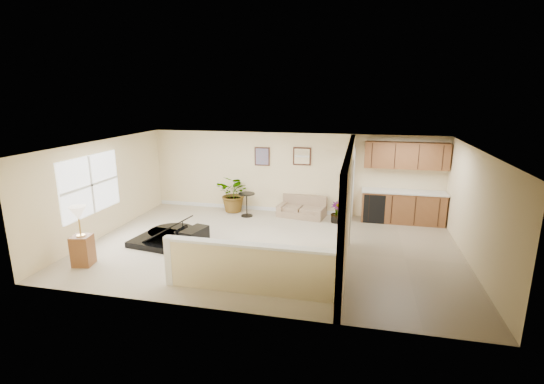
% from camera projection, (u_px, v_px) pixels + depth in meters
% --- Properties ---
extents(floor, '(9.00, 9.00, 0.00)m').
position_uv_depth(floor, '(271.00, 247.00, 9.65)').
color(floor, '#BAAA91').
rests_on(floor, ground).
extents(back_wall, '(9.00, 0.04, 2.50)m').
position_uv_depth(back_wall, '(292.00, 173.00, 12.18)').
color(back_wall, beige).
rests_on(back_wall, floor).
extents(front_wall, '(9.00, 0.04, 2.50)m').
position_uv_depth(front_wall, '(230.00, 244.00, 6.51)').
color(front_wall, beige).
rests_on(front_wall, floor).
extents(left_wall, '(0.04, 6.00, 2.50)m').
position_uv_depth(left_wall, '(103.00, 188.00, 10.31)').
color(left_wall, beige).
rests_on(left_wall, floor).
extents(right_wall, '(0.04, 6.00, 2.50)m').
position_uv_depth(right_wall, '(476.00, 210.00, 8.38)').
color(right_wall, beige).
rests_on(right_wall, floor).
extents(ceiling, '(9.00, 6.00, 0.04)m').
position_uv_depth(ceiling, '(271.00, 145.00, 9.04)').
color(ceiling, silver).
rests_on(ceiling, back_wall).
extents(kitchen_vinyl, '(2.70, 6.00, 0.01)m').
position_uv_depth(kitchen_vinyl, '(405.00, 258.00, 8.98)').
color(kitchen_vinyl, gray).
rests_on(kitchen_vinyl, floor).
extents(interior_partition, '(0.18, 5.99, 2.50)m').
position_uv_depth(interior_partition, '(348.00, 201.00, 9.21)').
color(interior_partition, beige).
rests_on(interior_partition, floor).
extents(pony_half_wall, '(3.42, 0.22, 1.00)m').
position_uv_depth(pony_half_wall, '(247.00, 267.00, 7.33)').
color(pony_half_wall, beige).
rests_on(pony_half_wall, floor).
extents(left_window, '(0.05, 2.15, 1.45)m').
position_uv_depth(left_window, '(90.00, 185.00, 9.78)').
color(left_window, white).
rests_on(left_window, left_wall).
extents(wall_art_left, '(0.48, 0.04, 0.58)m').
position_uv_depth(wall_art_left, '(262.00, 156.00, 12.24)').
color(wall_art_left, '#3D2016').
rests_on(wall_art_left, back_wall).
extents(wall_mirror, '(0.55, 0.04, 0.55)m').
position_uv_depth(wall_mirror, '(302.00, 156.00, 11.96)').
color(wall_mirror, '#3D2016').
rests_on(wall_mirror, back_wall).
extents(kitchen_cabinets, '(2.36, 0.65, 2.33)m').
position_uv_depth(kitchen_cabinets, '(399.00, 193.00, 11.34)').
color(kitchen_cabinets, brown).
rests_on(kitchen_cabinets, floor).
extents(piano, '(1.80, 1.85, 1.35)m').
position_uv_depth(piano, '(164.00, 220.00, 9.91)').
color(piano, black).
rests_on(piano, floor).
extents(piano_bench, '(0.54, 0.81, 0.49)m').
position_uv_depth(piano_bench, '(195.00, 238.00, 9.55)').
color(piano_bench, black).
rests_on(piano_bench, floor).
extents(loveseat, '(1.52, 1.01, 0.80)m').
position_uv_depth(loveseat, '(302.00, 206.00, 12.03)').
color(loveseat, tan).
rests_on(loveseat, floor).
extents(accent_table, '(0.50, 0.50, 0.72)m').
position_uv_depth(accent_table, '(247.00, 202.00, 11.96)').
color(accent_table, black).
rests_on(accent_table, floor).
extents(palm_plant, '(1.29, 1.20, 1.19)m').
position_uv_depth(palm_plant, '(235.00, 194.00, 12.39)').
color(palm_plant, black).
rests_on(palm_plant, floor).
extents(small_plant, '(0.36, 0.36, 0.61)m').
position_uv_depth(small_plant, '(337.00, 214.00, 11.43)').
color(small_plant, black).
rests_on(small_plant, floor).
extents(lamp_stand, '(0.46, 0.46, 1.34)m').
position_uv_depth(lamp_stand, '(81.00, 241.00, 8.53)').
color(lamp_stand, brown).
rests_on(lamp_stand, floor).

